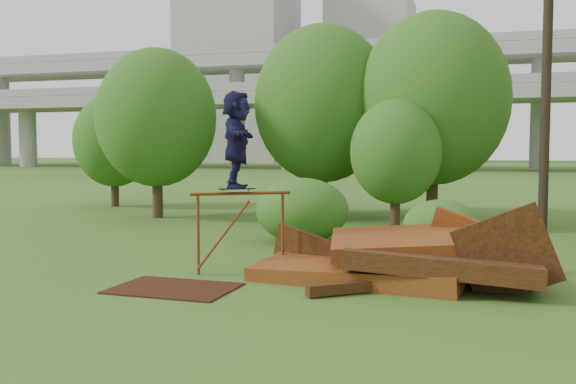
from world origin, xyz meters
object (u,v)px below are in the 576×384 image
(scrap_pile, at_px, (399,261))
(utility_pole, at_px, (547,60))
(flat_plate, at_px, (174,288))
(skater, at_px, (237,140))

(scrap_pile, distance_m, utility_pole, 9.96)
(flat_plate, xyz_separation_m, utility_pole, (6.95, 10.07, 5.04))
(utility_pole, bearing_deg, flat_plate, -124.61)
(skater, height_order, utility_pole, utility_pole)
(scrap_pile, relative_size, skater, 2.93)
(flat_plate, height_order, utility_pole, utility_pole)
(scrap_pile, bearing_deg, flat_plate, -153.12)
(scrap_pile, xyz_separation_m, flat_plate, (-3.74, -1.90, -0.36))
(flat_plate, relative_size, utility_pole, 0.21)
(flat_plate, bearing_deg, utility_pole, 55.39)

